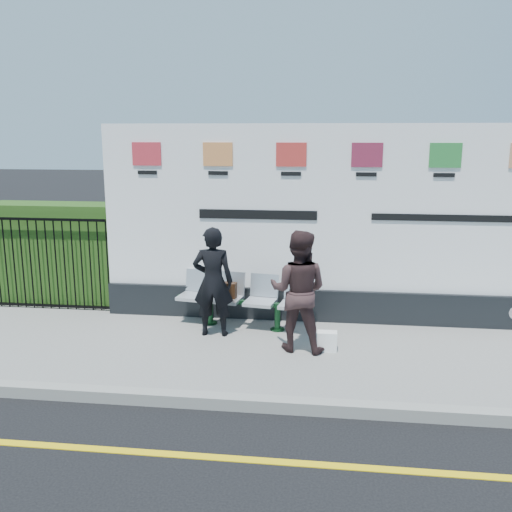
{
  "coord_description": "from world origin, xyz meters",
  "views": [
    {
      "loc": [
        -0.05,
        -4.74,
        2.99
      ],
      "look_at": [
        -1.05,
        3.2,
        1.25
      ],
      "focal_mm": 40.0,
      "sensor_mm": 36.0,
      "label": 1
    }
  ],
  "objects_px": {
    "bench": "(243,313)",
    "woman_left": "(213,282)",
    "billboard": "(363,239)",
    "woman_right": "(298,291)"
  },
  "relations": [
    {
      "from": "bench",
      "to": "woman_left",
      "type": "xyz_separation_m",
      "value": [
        -0.38,
        -0.39,
        0.57
      ]
    },
    {
      "from": "billboard",
      "to": "woman_right",
      "type": "bearing_deg",
      "value": -124.93
    },
    {
      "from": "woman_right",
      "to": "billboard",
      "type": "bearing_deg",
      "value": -115.7
    },
    {
      "from": "billboard",
      "to": "bench",
      "type": "xyz_separation_m",
      "value": [
        -1.76,
        -0.5,
        -1.08
      ]
    },
    {
      "from": "bench",
      "to": "woman_right",
      "type": "bearing_deg",
      "value": -33.56
    },
    {
      "from": "billboard",
      "to": "bench",
      "type": "relative_size",
      "value": 3.95
    },
    {
      "from": "woman_left",
      "to": "woman_right",
      "type": "xyz_separation_m",
      "value": [
        1.23,
        -0.41,
        0.02
      ]
    },
    {
      "from": "bench",
      "to": "woman_left",
      "type": "bearing_deg",
      "value": -124.88
    },
    {
      "from": "billboard",
      "to": "woman_right",
      "type": "xyz_separation_m",
      "value": [
        -0.9,
        -1.29,
        -0.49
      ]
    },
    {
      "from": "bench",
      "to": "woman_left",
      "type": "height_order",
      "value": "woman_left"
    }
  ]
}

